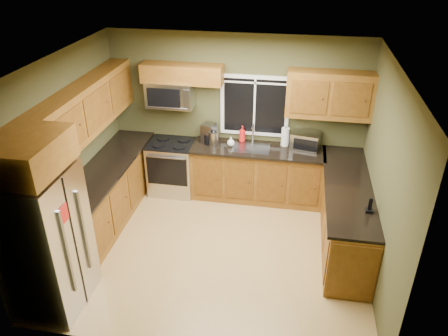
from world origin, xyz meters
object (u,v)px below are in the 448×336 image
(microwave, at_px, (171,94))
(soap_bottle_a, at_px, (242,134))
(cordless_phone, at_px, (370,208))
(coffee_maker, at_px, (209,134))
(paper_towel_roll, at_px, (285,137))
(soap_bottle_c, at_px, (231,141))
(kettle, at_px, (214,138))
(toaster_oven, at_px, (305,141))
(refrigerator, at_px, (47,241))
(range, at_px, (173,167))

(microwave, height_order, soap_bottle_a, microwave)
(cordless_phone, bearing_deg, coffee_maker, 145.26)
(paper_towel_roll, distance_m, soap_bottle_c, 0.89)
(microwave, relative_size, soap_bottle_c, 4.89)
(coffee_maker, distance_m, kettle, 0.15)
(toaster_oven, bearing_deg, paper_towel_roll, 169.00)
(microwave, relative_size, coffee_maker, 2.36)
(refrigerator, bearing_deg, kettle, 62.90)
(paper_towel_roll, bearing_deg, range, -173.62)
(refrigerator, relative_size, soap_bottle_c, 11.58)
(microwave, bearing_deg, soap_bottle_c, -5.97)
(soap_bottle_a, height_order, soap_bottle_c, soap_bottle_a)
(coffee_maker, distance_m, paper_towel_roll, 1.26)
(coffee_maker, bearing_deg, soap_bottle_a, 12.58)
(refrigerator, bearing_deg, soap_bottle_c, 58.74)
(microwave, xyz_separation_m, toaster_oven, (2.21, 0.01, -0.65))
(refrigerator, height_order, toaster_oven, refrigerator)
(refrigerator, height_order, kettle, refrigerator)
(kettle, relative_size, soap_bottle_c, 1.88)
(cordless_phone, bearing_deg, kettle, 145.79)
(refrigerator, distance_m, cordless_phone, 3.91)
(range, height_order, toaster_oven, toaster_oven)
(kettle, xyz_separation_m, cordless_phone, (2.30, -1.56, -0.07))
(toaster_oven, height_order, kettle, kettle)
(coffee_maker, distance_m, soap_bottle_a, 0.56)
(kettle, bearing_deg, range, -179.67)
(microwave, bearing_deg, refrigerator, -103.34)
(refrigerator, distance_m, toaster_oven, 4.12)
(cordless_phone, bearing_deg, soap_bottle_a, 136.10)
(paper_towel_roll, height_order, soap_bottle_a, paper_towel_roll)
(range, relative_size, cordless_phone, 4.64)
(microwave, height_order, cordless_phone, microwave)
(refrigerator, xyz_separation_m, paper_towel_roll, (2.57, 2.98, 0.19))
(coffee_maker, xyz_separation_m, soap_bottle_c, (0.39, -0.08, -0.07))
(paper_towel_roll, relative_size, cordless_phone, 1.66)
(refrigerator, bearing_deg, soap_bottle_a, 58.21)
(soap_bottle_a, bearing_deg, toaster_oven, -4.62)
(coffee_maker, xyz_separation_m, paper_towel_roll, (1.26, 0.10, 0.00))
(microwave, distance_m, toaster_oven, 2.30)
(range, relative_size, toaster_oven, 1.88)
(microwave, height_order, paper_towel_roll, microwave)
(toaster_oven, bearing_deg, refrigerator, -134.82)
(kettle, bearing_deg, paper_towel_roll, 10.17)
(coffee_maker, bearing_deg, microwave, 177.49)
(microwave, xyz_separation_m, cordless_phone, (3.03, -1.70, -0.73))
(coffee_maker, distance_m, cordless_phone, 2.93)
(refrigerator, relative_size, kettle, 6.16)
(range, distance_m, soap_bottle_c, 1.15)
(range, bearing_deg, paper_towel_roll, 6.38)
(refrigerator, bearing_deg, paper_towel_roll, 49.23)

